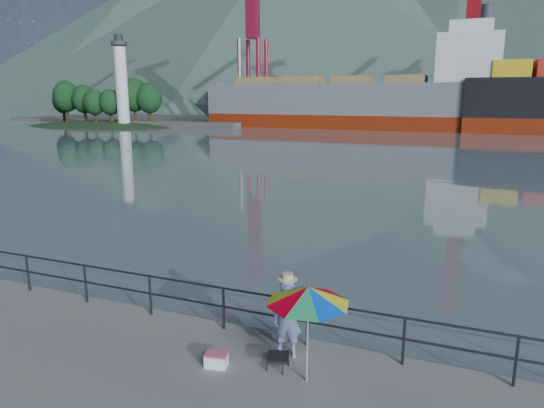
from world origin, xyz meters
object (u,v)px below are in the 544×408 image
(fisherman, at_px, (287,319))
(bulk_carrier, at_px, (370,102))
(beach_umbrella, at_px, (308,295))
(cooler_bag, at_px, (216,361))

(fisherman, height_order, bulk_carrier, bulk_carrier)
(beach_umbrella, relative_size, bulk_carrier, 0.04)
(beach_umbrella, bearing_deg, fisherman, 132.27)
(beach_umbrella, height_order, bulk_carrier, bulk_carrier)
(bulk_carrier, bearing_deg, fisherman, -80.45)
(fisherman, relative_size, beach_umbrella, 0.87)
(fisherman, height_order, beach_umbrella, beach_umbrella)
(cooler_bag, xyz_separation_m, bulk_carrier, (-11.03, 73.35, 4.00))
(fisherman, xyz_separation_m, beach_umbrella, (0.66, -0.72, 0.91))
(fisherman, bearing_deg, beach_umbrella, -68.21)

